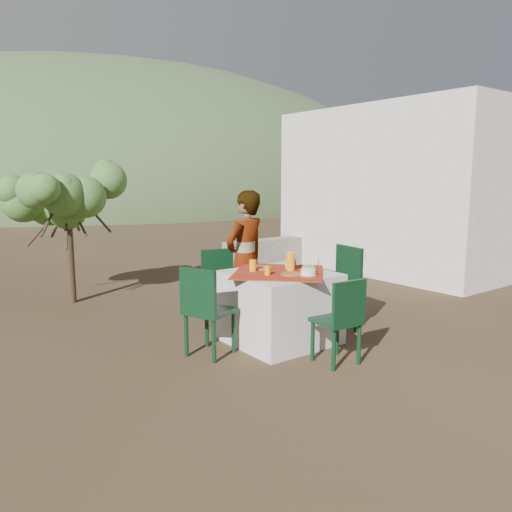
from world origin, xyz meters
The scene contains 24 objects.
ground centered at (0.00, 0.00, 0.00)m, with size 160.00×160.00×0.00m, color #312116.
table centered at (0.58, -0.17, 0.38)m, with size 1.30×1.30×0.76m.
chair_far centered at (0.51, 0.89, 0.48)m, with size 0.51×0.51×0.87m.
chair_near centered at (0.60, -1.06, 0.46)m, with size 0.42×0.42×0.83m.
chair_left centered at (-0.30, -0.11, 0.50)m, with size 0.54×0.54×0.90m.
chair_right centered at (1.43, -0.26, 0.54)m, with size 0.51×0.51×0.97m.
person centered at (0.63, 0.51, 0.80)m, with size 0.59×0.38×1.60m, color #8C6651.
shrub_tree centered at (-0.63, 2.92, 1.37)m, with size 1.48×1.45×1.74m.
agave centered at (2.20, 0.90, 0.24)m, with size 0.66×0.64×0.70m.
guesthouse centered at (5.60, 1.80, 1.50)m, with size 3.20×4.20×3.00m, color white.
stone_wall centered at (3.60, 3.40, 0.28)m, with size 2.60×0.35×0.55m, color gray.
hill_near_right centered at (12.00, 36.00, 0.00)m, with size 48.00×48.00×20.00m, color #3F5A33.
hill_far_right centered at (28.00, 46.00, 0.00)m, with size 36.00×36.00×14.00m, color slate.
plate_far centered at (0.55, 0.09, 0.77)m, with size 0.24×0.24×0.01m, color brown.
plate_near centered at (0.57, -0.37, 0.77)m, with size 0.21×0.21×0.01m, color brown.
glass_far centered at (0.38, 0.02, 0.82)m, with size 0.08×0.08×0.12m, color #FFA310.
glass_near centered at (0.37, -0.24, 0.81)m, with size 0.06×0.06×0.10m, color #FFA310.
juice_pitcher centered at (0.73, -0.19, 0.86)m, with size 0.09×0.09×0.20m, color #FFA310.
bowl_plate centered at (0.67, -0.52, 0.77)m, with size 0.19×0.19×0.01m, color brown.
white_bowl centered at (0.67, -0.52, 0.80)m, with size 0.15×0.15×0.06m, color white.
jar_left centered at (0.90, -0.05, 0.81)m, with size 0.06×0.06×0.09m, color orange.
jar_right centered at (0.85, 0.01, 0.81)m, with size 0.06×0.06×0.10m, color orange.
napkin_holder centered at (0.79, -0.09, 0.81)m, with size 0.07×0.04×0.09m, color white.
fruit_cluster centered at (0.82, -0.38, 0.80)m, with size 0.15×0.14×0.07m.
Camera 1 is at (-2.74, -4.17, 1.76)m, focal length 35.00 mm.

